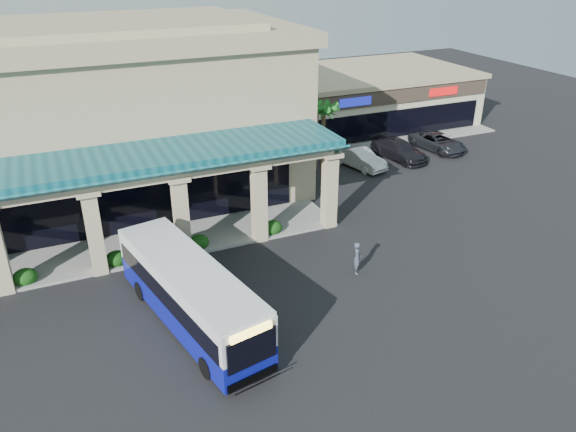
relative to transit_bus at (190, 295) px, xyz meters
name	(u,v)px	position (x,y,z in m)	size (l,w,h in m)	color
ground	(270,290)	(4.25, 1.03, -1.51)	(110.00, 110.00, 0.00)	black
main_building	(58,116)	(-3.75, 17.03, 4.16)	(30.80, 14.80, 11.35)	tan
arcade	(79,213)	(-3.75, 7.83, 1.34)	(30.00, 6.20, 5.70)	#0E4D58
strip_mall	(349,98)	(22.25, 25.03, 0.94)	(22.50, 12.50, 4.90)	beige
palm_0	(323,141)	(12.75, 12.03, 1.79)	(2.40, 2.40, 6.60)	#185C1A
palm_1	(316,133)	(13.75, 15.03, 1.39)	(2.40, 2.40, 5.80)	#185C1A
broadleaf_tree	(266,125)	(11.75, 20.03, 0.89)	(2.60, 2.60, 4.81)	#12400E
transit_bus	(190,295)	(0.00, 0.00, 0.00)	(2.52, 10.84, 3.03)	#0D149E
pedestrian	(357,258)	(9.06, 0.76, -0.63)	(0.64, 0.42, 1.77)	#414756
car_white	(359,158)	(17.06, 14.11, -0.76)	(1.60, 4.60, 1.51)	silver
car_red	(399,150)	(20.92, 14.50, -0.75)	(2.13, 5.23, 1.52)	black
car_gray	(438,142)	(25.10, 15.00, -0.80)	(2.38, 5.17, 1.44)	#25272D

